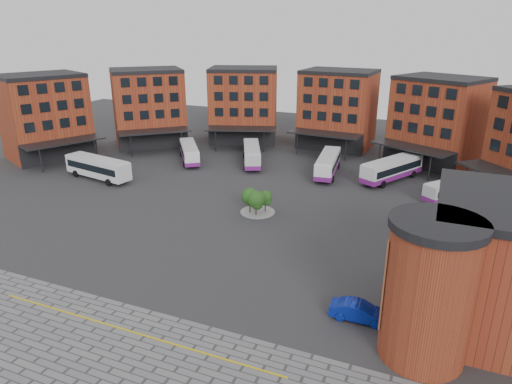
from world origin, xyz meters
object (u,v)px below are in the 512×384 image
at_px(bus_c, 252,154).
at_px(bus_e, 392,169).
at_px(bus_b, 189,152).
at_px(blue_car, 359,311).
at_px(bus_f, 454,189).
at_px(tree_island, 256,200).
at_px(bus_a, 98,167).
at_px(bus_d, 328,164).

xyz_separation_m(bus_c, bus_e, (23.16, 0.15, 0.11)).
distance_m(bus_b, blue_car, 49.76).
xyz_separation_m(bus_c, bus_f, (32.04, -4.87, -0.23)).
height_order(tree_island, bus_b, tree_island).
xyz_separation_m(tree_island, bus_a, (-27.75, 3.38, 0.08)).
height_order(bus_a, bus_b, bus_a).
distance_m(bus_d, bus_e, 9.78).
bearing_deg(bus_b, blue_car, -79.59).
bearing_deg(bus_c, bus_b, 169.15).
relative_size(bus_b, bus_e, 0.85).
bearing_deg(bus_c, tree_island, -90.36).
bearing_deg(bus_c, bus_d, -27.78).
bearing_deg(bus_e, tree_island, -96.40).
height_order(tree_island, bus_e, bus_e).
height_order(bus_a, bus_d, bus_a).
height_order(bus_c, bus_f, bus_c).
distance_m(bus_b, bus_c, 11.01).
height_order(bus_b, bus_d, bus_d).
distance_m(bus_a, bus_c, 24.93).
relative_size(bus_e, blue_car, 2.52).
relative_size(tree_island, blue_car, 0.93).
bearing_deg(bus_e, bus_b, -146.75).
bearing_deg(bus_d, bus_e, -1.65).
height_order(bus_b, bus_e, bus_e).
distance_m(bus_a, bus_b, 16.02).
distance_m(bus_b, bus_e, 33.96).
height_order(tree_island, bus_d, tree_island).
distance_m(bus_e, blue_car, 37.28).
bearing_deg(bus_d, bus_a, -159.98).
xyz_separation_m(tree_island, bus_e, (14.02, 20.13, -0.07)).
relative_size(bus_c, bus_d, 0.97).
relative_size(bus_d, blue_car, 2.48).
distance_m(bus_c, blue_car, 44.88).
relative_size(bus_a, bus_d, 1.04).
height_order(bus_f, blue_car, bus_f).
height_order(bus_d, blue_car, bus_d).
bearing_deg(bus_d, blue_car, -78.35).
bearing_deg(bus_f, bus_c, -149.64).
bearing_deg(bus_c, bus_e, -24.57).
xyz_separation_m(tree_island, bus_b, (-19.82, 17.29, -0.28)).
relative_size(bus_b, bus_d, 0.86).
distance_m(bus_c, bus_d, 13.43).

